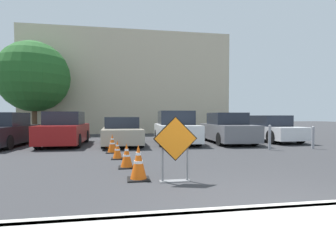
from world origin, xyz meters
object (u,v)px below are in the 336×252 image
object	(u,v)px
parked_car_fifth	(227,129)
bollard_nearest	(270,137)
parked_car_third	(122,132)
bollard_second	(313,137)
traffic_cone_fourth	(112,144)
parked_car_second	(64,130)
road_closed_sign	(175,146)
traffic_cone_fifth	(108,140)
parked_car_sixth	(270,129)
parked_car_nearest	(2,131)
traffic_cone_third	(117,150)
parked_car_fourth	(176,129)
traffic_cone_nearest	(138,163)
traffic_cone_second	(127,156)

from	to	relation	value
parked_car_fifth	bollard_nearest	xyz separation A→B (m)	(0.60, -2.94, -0.17)
parked_car_third	bollard_second	world-z (taller)	parked_car_third
traffic_cone_fourth	parked_car_second	distance (m)	3.83
road_closed_sign	parked_car_third	xyz separation A→B (m)	(-1.14, 7.49, -0.14)
traffic_cone_fifth	bollard_nearest	bearing A→B (deg)	-14.90
parked_car_second	parked_car_sixth	size ratio (longest dim) A/B	0.92
traffic_cone_fifth	parked_car_nearest	xyz separation A→B (m)	(-4.72, 1.42, 0.36)
traffic_cone_fourth	parked_car_sixth	bearing A→B (deg)	21.05
traffic_cone_third	parked_car_second	distance (m)	5.18
traffic_cone_fourth	parked_car_nearest	world-z (taller)	parked_car_nearest
road_closed_sign	traffic_cone_fourth	world-z (taller)	road_closed_sign
traffic_cone_fifth	bollard_second	size ratio (longest dim) A/B	0.72
parked_car_fifth	bollard_second	size ratio (longest dim) A/B	4.53
road_closed_sign	parked_car_third	size ratio (longest dim) A/B	0.31
traffic_cone_fourth	parked_car_fourth	world-z (taller)	parked_car_fourth
traffic_cone_nearest	parked_car_second	size ratio (longest dim) A/B	0.19
traffic_cone_third	parked_car_fourth	distance (m)	5.14
traffic_cone_nearest	parked_car_fourth	world-z (taller)	parked_car_fourth
road_closed_sign	bollard_second	xyz separation A→B (m)	(6.74, 4.42, -0.26)
parked_car_fourth	traffic_cone_fourth	bearing A→B (deg)	45.98
traffic_cone_second	parked_car_second	size ratio (longest dim) A/B	0.16
parked_car_second	parked_car_fourth	xyz separation A→B (m)	(5.31, -0.19, 0.02)
traffic_cone_second	parked_car_third	distance (m)	5.82
traffic_cone_third	bollard_nearest	world-z (taller)	bollard_nearest
parked_car_nearest	traffic_cone_third	bearing A→B (deg)	141.34
traffic_cone_second	traffic_cone_fourth	distance (m)	2.99
traffic_cone_nearest	traffic_cone_fourth	bearing A→B (deg)	99.64
traffic_cone_third	traffic_cone_fourth	bearing A→B (deg)	98.66
bollard_nearest	parked_car_fourth	bearing A→B (deg)	136.90
traffic_cone_second	parked_car_fourth	xyz separation A→B (m)	(2.49, 5.79, 0.42)
parked_car_nearest	traffic_cone_second	bearing A→B (deg)	134.53
traffic_cone_second	parked_car_sixth	distance (m)	9.94
traffic_cone_third	parked_car_third	xyz separation A→B (m)	(0.11, 4.33, 0.33)
parked_car_fourth	bollard_nearest	size ratio (longest dim) A/B	4.01
parked_car_nearest	bollard_second	bearing A→B (deg)	168.18
parked_car_third	parked_car_fourth	xyz separation A→B (m)	(2.66, -0.02, 0.12)
bollard_second	parked_car_sixth	bearing A→B (deg)	88.48
traffic_cone_fifth	parked_car_nearest	distance (m)	4.94
parked_car_third	parked_car_second	bearing A→B (deg)	-5.21
traffic_cone_nearest	bollard_second	distance (m)	8.53
parked_car_third	road_closed_sign	bearing A→B (deg)	96.97
traffic_cone_second	traffic_cone_fifth	world-z (taller)	traffic_cone_fifth
traffic_cone_second	parked_car_nearest	xyz separation A→B (m)	(-5.48, 5.90, 0.38)
traffic_cone_fifth	parked_car_nearest	bearing A→B (deg)	163.22
parked_car_fourth	parked_car_fifth	xyz separation A→B (m)	(2.66, -0.11, -0.03)
traffic_cone_third	parked_car_second	bearing A→B (deg)	119.57
parked_car_second	parked_car_fifth	bearing A→B (deg)	177.87
traffic_cone_fifth	parked_car_fourth	world-z (taller)	parked_car_fourth
traffic_cone_fifth	bollard_second	world-z (taller)	bollard_second
parked_car_second	bollard_nearest	distance (m)	9.16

